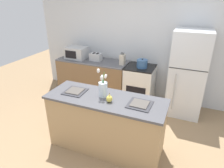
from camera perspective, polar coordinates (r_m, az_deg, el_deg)
ground_plane at (r=3.48m, az=-1.66°, el=-17.30°), size 10.00×10.00×0.00m
back_wall at (r=4.59m, az=8.64°, el=12.06°), size 5.20×0.08×2.70m
kitchen_island at (r=3.19m, az=-1.76°, el=-11.17°), size 1.80×0.66×0.91m
back_counter at (r=4.87m, az=-5.39°, el=1.79°), size 1.68×0.60×0.89m
stove_range at (r=4.48m, az=7.85°, el=-0.43°), size 0.60×0.61×0.89m
refrigerator at (r=4.21m, az=20.72°, el=2.62°), size 0.68×0.67×1.72m
flower_vase at (r=2.93m, az=-2.60°, el=-1.13°), size 0.14×0.16×0.44m
pear_figurine at (r=2.81m, az=-0.76°, el=-4.14°), size 0.09×0.09×0.15m
plate_setting_left at (r=3.17m, az=-10.48°, el=-2.03°), size 0.33×0.33×0.02m
plate_setting_right at (r=2.79m, az=7.95°, el=-5.73°), size 0.33×0.33×0.02m
toaster at (r=4.68m, az=-4.63°, el=7.73°), size 0.28×0.18×0.17m
cooking_pot at (r=4.25m, az=8.59°, el=5.78°), size 0.23×0.23×0.19m
microwave at (r=4.89m, az=-10.14°, el=8.78°), size 0.48×0.37×0.27m
knife_block at (r=4.39m, az=3.00°, el=6.99°), size 0.10×0.14×0.27m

